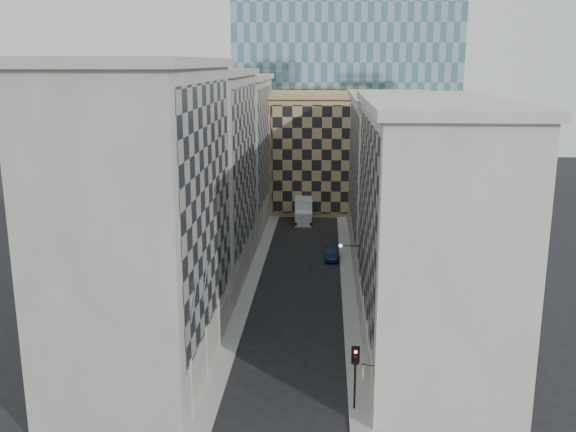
% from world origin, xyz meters
% --- Properties ---
extents(sidewalk_west, '(1.50, 100.00, 0.15)m').
position_xyz_m(sidewalk_west, '(-5.25, 30.00, 0.07)').
color(sidewalk_west, '#969691').
rests_on(sidewalk_west, ground).
extents(sidewalk_east, '(1.50, 100.00, 0.15)m').
position_xyz_m(sidewalk_east, '(5.25, 30.00, 0.07)').
color(sidewalk_east, '#969691').
rests_on(sidewalk_east, ground).
extents(bldg_left_a, '(10.80, 22.80, 23.70)m').
position_xyz_m(bldg_left_a, '(-10.88, 11.00, 11.82)').
color(bldg_left_a, gray).
rests_on(bldg_left_a, ground).
extents(bldg_left_b, '(10.80, 22.80, 22.70)m').
position_xyz_m(bldg_left_b, '(-10.88, 33.00, 11.32)').
color(bldg_left_b, gray).
rests_on(bldg_left_b, ground).
extents(bldg_left_c, '(10.80, 22.80, 21.70)m').
position_xyz_m(bldg_left_c, '(-10.88, 55.00, 10.83)').
color(bldg_left_c, gray).
rests_on(bldg_left_c, ground).
extents(bldg_right_a, '(10.80, 26.80, 20.70)m').
position_xyz_m(bldg_right_a, '(10.88, 15.00, 10.32)').
color(bldg_right_a, '#ACA99D').
rests_on(bldg_right_a, ground).
extents(bldg_right_b, '(10.80, 28.80, 19.70)m').
position_xyz_m(bldg_right_b, '(10.89, 42.00, 9.85)').
color(bldg_right_b, '#ACA99D').
rests_on(bldg_right_b, ground).
extents(tan_block, '(16.80, 14.80, 18.80)m').
position_xyz_m(tan_block, '(2.00, 67.90, 9.44)').
color(tan_block, '#A08854').
rests_on(tan_block, ground).
extents(church_tower, '(7.20, 7.20, 51.50)m').
position_xyz_m(church_tower, '(0.00, 82.00, 26.95)').
color(church_tower, '#2F2A25').
rests_on(church_tower, ground).
extents(flagpoles_left, '(0.10, 6.33, 2.33)m').
position_xyz_m(flagpoles_left, '(-5.90, 6.00, 8.00)').
color(flagpoles_left, gray).
rests_on(flagpoles_left, ground).
extents(bracket_lamp, '(1.98, 0.36, 0.36)m').
position_xyz_m(bracket_lamp, '(4.38, 24.00, 6.20)').
color(bracket_lamp, black).
rests_on(bracket_lamp, ground).
extents(traffic_light, '(0.57, 0.48, 4.54)m').
position_xyz_m(traffic_light, '(4.88, 4.63, 3.40)').
color(traffic_light, black).
rests_on(traffic_light, sidewalk_east).
extents(box_truck, '(2.84, 6.44, 3.48)m').
position_xyz_m(box_truck, '(-0.61, 58.24, 1.51)').
color(box_truck, silver).
rests_on(box_truck, ground).
extents(dark_car, '(1.68, 4.72, 1.55)m').
position_xyz_m(dark_car, '(3.50, 39.61, 0.77)').
color(dark_car, '#0F1C38').
rests_on(dark_car, ground).
extents(shop_sign, '(0.83, 0.73, 0.84)m').
position_xyz_m(shop_sign, '(5.42, 3.00, 3.83)').
color(shop_sign, black).
rests_on(shop_sign, ground).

